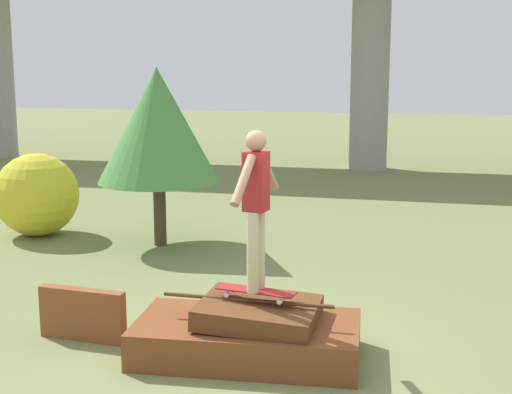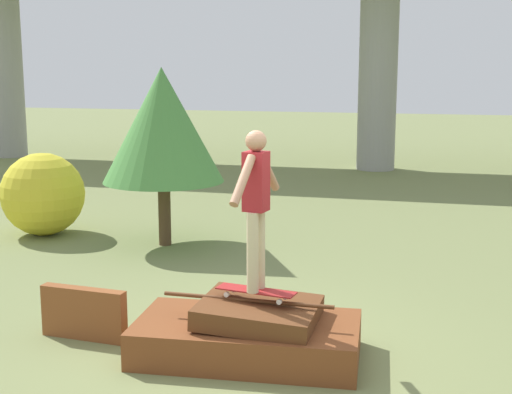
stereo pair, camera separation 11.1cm
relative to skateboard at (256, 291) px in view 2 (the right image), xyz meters
The scene contains 7 objects.
ground_plane 0.71m from the skateboard, 165.00° to the right, with size 80.00×80.00×0.00m, color olive.
scrap_pile 0.46m from the skateboard, 162.20° to the right, with size 2.38×1.37×0.63m.
scrap_plank_loose 2.00m from the skateboard, behind, with size 1.01×0.21×0.58m.
skateboard is the anchor object (origin of this frame).
skater 0.95m from the skateboard, 36.87° to the left, with size 0.26×1.10×1.62m.
tree_behind_left 5.12m from the skateboard, 122.65° to the left, with size 2.00×2.00×2.95m.
bush_yellow_flowering 6.62m from the skateboard, 139.39° to the left, with size 1.47×1.47×1.47m.
Camera 2 is at (1.85, -6.70, 2.95)m, focal length 50.00 mm.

